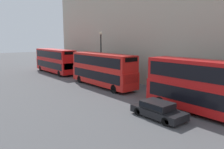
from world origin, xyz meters
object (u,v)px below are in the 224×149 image
car_hatchback (158,109)px  bus_second_in_queue (102,68)px  bus_third_in_queue (55,60)px  bus_leading (209,86)px

car_hatchback → bus_second_in_queue: bearing=74.2°
bus_third_in_queue → car_hatchback: (-3.40, -26.43, -1.67)m
bus_leading → bus_third_in_queue: bearing=90.0°
bus_third_in_queue → car_hatchback: bus_third_in_queue is taller
bus_leading → bus_second_in_queue: (-0.00, 14.24, -0.10)m
bus_leading → bus_second_in_queue: size_ratio=0.99×
bus_second_in_queue → bus_leading: bearing=-90.0°
bus_leading → car_hatchback: bearing=146.5°
bus_leading → bus_third_in_queue: bus_leading is taller
bus_leading → car_hatchback: size_ratio=2.49×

